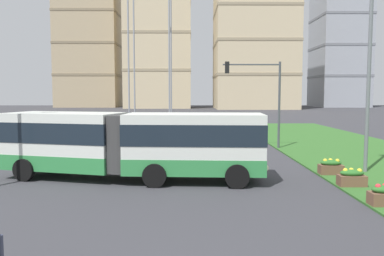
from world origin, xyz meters
name	(u,v)px	position (x,y,z in m)	size (l,w,h in m)	color
articulated_bus	(132,143)	(-2.64, 12.08, 1.65)	(12.04, 4.38, 3.00)	silver
flower_planter_3	(352,178)	(6.63, 10.41, 0.43)	(1.10, 0.56, 0.74)	brown
flower_planter_4	(331,167)	(6.63, 12.81, 0.43)	(1.10, 0.56, 0.74)	brown
traffic_light_far_right	(261,89)	(4.92, 22.00, 4.20)	(4.05, 0.28, 6.10)	#474C51
streetlight_median	(369,60)	(8.53, 13.40, 5.49)	(0.70, 0.28, 10.08)	slate
apartment_tower_west	(89,31)	(-30.00, 114.16, 22.59)	(17.93, 15.42, 45.13)	tan
apartment_tower_westcentre	(158,37)	(-8.65, 106.04, 19.71)	(18.12, 15.94, 39.39)	beige
apartment_tower_centre	(254,29)	(17.19, 100.70, 21.03)	(20.78, 20.07, 42.01)	beige
apartment_tower_eastcentre	(340,34)	(45.27, 114.37, 21.94)	(14.23, 16.53, 43.83)	#9EA3AD
transmission_pylon	(150,11)	(-6.02, 56.13, 16.52)	(9.00, 6.24, 30.20)	gray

